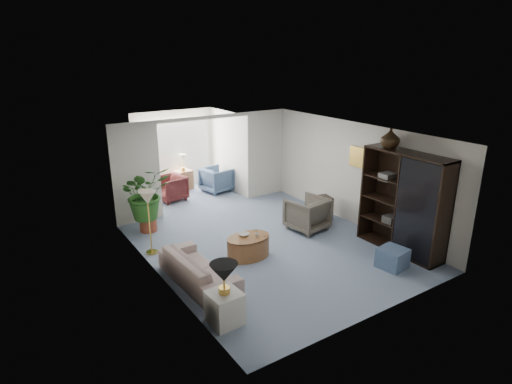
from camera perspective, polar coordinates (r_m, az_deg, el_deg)
floor at (r=9.42m, az=2.02°, el=-7.33°), size 6.00×6.00×0.00m
sunroom_floor at (r=12.73m, az=-8.67°, el=-0.54°), size 2.60×2.60×0.00m
back_pier_left at (r=10.74m, az=-15.70°, el=2.39°), size 1.20×0.12×2.50m
back_pier_right at (r=12.36m, az=1.27°, el=5.13°), size 1.20×0.12×2.50m
back_header at (r=11.19m, az=-6.86°, el=9.86°), size 2.60×0.12×0.10m
window_pane at (r=13.33m, az=-10.93°, el=6.44°), size 2.20×0.02×1.50m
window_blinds at (r=13.30m, az=-10.88°, el=6.42°), size 2.20×0.02×1.50m
framed_picture at (r=10.32m, az=13.72°, el=4.50°), size 0.04×0.50×0.40m
sofa at (r=8.02m, az=-7.72°, el=-10.11°), size 0.84×1.96×0.56m
end_table at (r=6.91m, az=-4.20°, el=-15.20°), size 0.51×0.51×0.54m
table_lamp at (r=6.59m, az=-4.32°, el=-10.73°), size 0.44×0.44×0.30m
floor_lamp at (r=8.93m, az=-14.34°, el=-0.72°), size 0.36×0.36×0.28m
coffee_table at (r=8.90m, az=-1.03°, el=-7.34°), size 1.14×1.14×0.45m
coffee_bowl at (r=8.84m, az=-1.66°, el=-5.71°), size 0.26×0.26×0.05m
coffee_cup at (r=8.78m, az=0.14°, el=-5.76°), size 0.11×0.11×0.09m
wingback_chair at (r=10.22m, az=6.86°, el=-2.91°), size 0.96×0.99×0.79m
side_table_dark at (r=10.90m, az=8.66°, el=-2.16°), size 0.56×0.49×0.60m
entertainment_cabinet at (r=9.40m, az=19.12°, el=-1.35°), size 0.52×1.94×2.15m
cabinet_urn at (r=9.37m, az=17.54°, el=6.91°), size 0.40×0.40×0.41m
ottoman at (r=8.91m, az=17.81°, el=-8.42°), size 0.56×0.56×0.40m
plant_pot at (r=10.46m, az=-14.22°, el=-4.24°), size 0.40×0.40×0.32m
house_plant at (r=10.19m, az=-14.56°, el=-0.12°), size 1.14×0.99×1.26m
sunroom_chair_blue at (r=12.97m, az=-5.29°, el=1.66°), size 0.95×0.93×0.74m
sunroom_chair_maroon at (r=12.37m, az=-11.42°, el=0.49°), size 0.91×0.90×0.71m
sunroom_table at (r=13.33m, az=-9.65°, el=1.61°), size 0.55×0.46×0.59m
shelf_clutter at (r=9.32m, az=19.20°, el=-1.41°), size 0.30×1.12×1.06m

